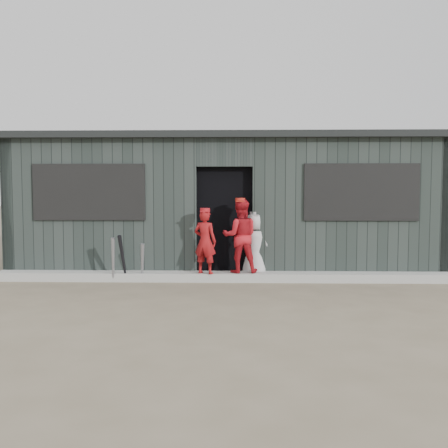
{
  "coord_description": "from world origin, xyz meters",
  "views": [
    {
      "loc": [
        0.23,
        -6.8,
        1.6
      ],
      "look_at": [
        0.0,
        1.8,
        1.0
      ],
      "focal_mm": 40.0,
      "sensor_mm": 36.0,
      "label": 1
    }
  ],
  "objects_px": {
    "player_red_right": "(240,236)",
    "dugout": "(226,204)",
    "bat_left": "(113,260)",
    "bat_right": "(123,259)",
    "player_grey_back": "(254,246)",
    "bat_mid": "(142,263)",
    "player_red_left": "(205,242)"
  },
  "relations": [
    {
      "from": "bat_right",
      "to": "player_grey_back",
      "type": "height_order",
      "value": "player_grey_back"
    },
    {
      "from": "bat_left",
      "to": "player_grey_back",
      "type": "xyz_separation_m",
      "value": [
        2.43,
        0.49,
        0.19
      ]
    },
    {
      "from": "player_red_left",
      "to": "bat_left",
      "type": "bearing_deg",
      "value": 25.77
    },
    {
      "from": "bat_left",
      "to": "bat_right",
      "type": "xyz_separation_m",
      "value": [
        0.17,
        0.0,
        0.02
      ]
    },
    {
      "from": "bat_left",
      "to": "bat_mid",
      "type": "height_order",
      "value": "bat_left"
    },
    {
      "from": "bat_mid",
      "to": "player_grey_back",
      "type": "xyz_separation_m",
      "value": [
        1.94,
        0.42,
        0.25
      ]
    },
    {
      "from": "bat_mid",
      "to": "bat_left",
      "type": "bearing_deg",
      "value": -172.03
    },
    {
      "from": "bat_right",
      "to": "dugout",
      "type": "xyz_separation_m",
      "value": [
        1.72,
        1.91,
        0.87
      ]
    },
    {
      "from": "bat_mid",
      "to": "bat_right",
      "type": "height_order",
      "value": "bat_right"
    },
    {
      "from": "bat_left",
      "to": "dugout",
      "type": "xyz_separation_m",
      "value": [
        1.89,
        1.91,
        0.89
      ]
    },
    {
      "from": "player_red_right",
      "to": "dugout",
      "type": "height_order",
      "value": "dugout"
    },
    {
      "from": "bat_mid",
      "to": "dugout",
      "type": "height_order",
      "value": "dugout"
    },
    {
      "from": "player_red_right",
      "to": "bat_right",
      "type": "bearing_deg",
      "value": 2.77
    },
    {
      "from": "bat_right",
      "to": "player_red_left",
      "type": "relative_size",
      "value": 0.78
    },
    {
      "from": "bat_right",
      "to": "player_grey_back",
      "type": "distance_m",
      "value": 2.32
    },
    {
      "from": "bat_left",
      "to": "player_red_right",
      "type": "height_order",
      "value": "player_red_right"
    },
    {
      "from": "bat_left",
      "to": "player_red_right",
      "type": "xyz_separation_m",
      "value": [
        2.17,
        0.24,
        0.39
      ]
    },
    {
      "from": "bat_left",
      "to": "player_grey_back",
      "type": "relative_size",
      "value": 0.67
    },
    {
      "from": "bat_right",
      "to": "dugout",
      "type": "height_order",
      "value": "dugout"
    },
    {
      "from": "player_red_left",
      "to": "dugout",
      "type": "distance_m",
      "value": 1.91
    },
    {
      "from": "bat_mid",
      "to": "player_red_right",
      "type": "relative_size",
      "value": 0.54
    },
    {
      "from": "bat_mid",
      "to": "bat_right",
      "type": "distance_m",
      "value": 0.33
    },
    {
      "from": "dugout",
      "to": "player_grey_back",
      "type": "bearing_deg",
      "value": -69.32
    },
    {
      "from": "bat_left",
      "to": "bat_mid",
      "type": "relative_size",
      "value": 1.15
    },
    {
      "from": "dugout",
      "to": "player_red_left",
      "type": "bearing_deg",
      "value": -100.23
    },
    {
      "from": "bat_left",
      "to": "player_red_right",
      "type": "relative_size",
      "value": 0.62
    },
    {
      "from": "bat_right",
      "to": "player_grey_back",
      "type": "xyz_separation_m",
      "value": [
        2.26,
        0.48,
        0.17
      ]
    },
    {
      "from": "bat_mid",
      "to": "player_red_right",
      "type": "distance_m",
      "value": 1.75
    },
    {
      "from": "bat_mid",
      "to": "player_red_left",
      "type": "xyz_separation_m",
      "value": [
        1.08,
        0.05,
        0.36
      ]
    },
    {
      "from": "bat_left",
      "to": "dugout",
      "type": "bearing_deg",
      "value": 45.34
    },
    {
      "from": "bat_mid",
      "to": "dugout",
      "type": "relative_size",
      "value": 0.08
    },
    {
      "from": "dugout",
      "to": "player_red_right",
      "type": "bearing_deg",
      "value": -80.44
    }
  ]
}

